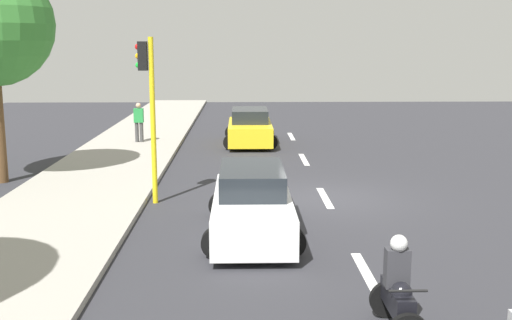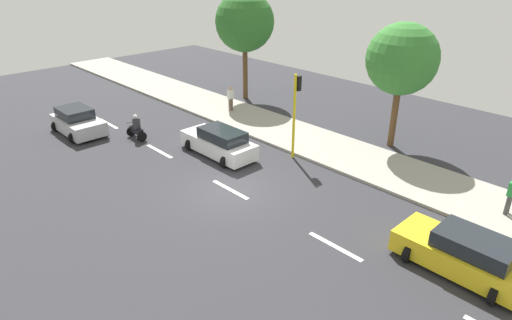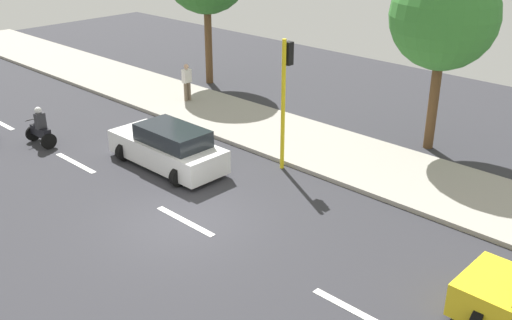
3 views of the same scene
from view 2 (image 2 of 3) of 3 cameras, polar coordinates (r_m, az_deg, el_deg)
ground_plane at (r=20.41m, az=-3.35°, el=-3.98°), size 40.00×60.00×0.10m
sidewalk at (r=24.95m, az=8.96°, el=1.71°), size 4.00×60.00×0.15m
lane_stripe_north at (r=16.94m, az=10.20°, el=-10.94°), size 0.20×2.40×0.01m
lane_stripe_mid at (r=20.38m, az=-3.35°, el=-3.84°), size 0.20×2.40×0.01m
lane_stripe_south at (r=24.82m, az=-12.39°, el=1.11°), size 0.20×2.40×0.01m
lane_stripe_far_south at (r=29.81m, az=-18.56°, el=4.48°), size 0.20×2.40×0.01m
car_white at (r=23.64m, az=-4.78°, el=2.27°), size 2.15×4.58×1.52m
car_silver at (r=28.62m, az=-22.07°, el=4.60°), size 2.35×3.83×1.52m
car_yellow_cab at (r=16.69m, az=25.30°, el=-10.91°), size 2.25×4.36×1.52m
motorcycle at (r=26.59m, az=-15.24°, el=3.93°), size 0.60×1.30×1.53m
pedestrian_near_signal at (r=20.62m, az=30.11°, el=-3.83°), size 0.40×0.24×1.69m
pedestrian_by_tree at (r=30.07m, az=-3.31°, el=8.07°), size 0.40×0.24×1.69m
traffic_light_corner at (r=22.64m, az=5.17°, el=7.19°), size 0.49×0.24×4.50m
street_tree_south at (r=32.35m, az=-1.48°, el=17.40°), size 4.16×4.16×7.62m
street_tree_north at (r=24.71m, az=18.37°, el=12.24°), size 3.77×3.77×6.79m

